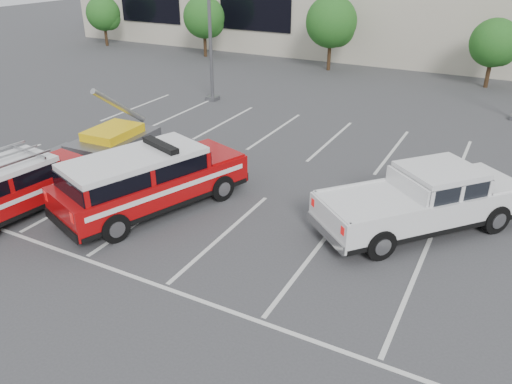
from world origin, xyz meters
TOP-DOWN VIEW (x-y plane):
  - ground at (0.00, 0.00)m, footprint 120.00×120.00m
  - stall_markings at (0.00, 4.50)m, footprint 23.00×15.00m
  - tree_far_left at (-24.91, 22.05)m, footprint 2.77×2.77m
  - tree_left at (-14.91, 22.05)m, footprint 3.07×3.07m
  - tree_mid_left at (-4.91, 22.05)m, footprint 3.37×3.37m
  - tree_mid_right at (5.09, 22.05)m, footprint 2.77×2.77m
  - light_pole_left at (-8.00, 12.00)m, footprint 0.90×0.60m
  - fire_chief_suv at (-2.90, 0.34)m, footprint 4.12×6.44m
  - white_pickup at (4.94, 3.10)m, footprint 5.66×6.03m
  - ladder_suv at (-6.50, -1.97)m, footprint 2.55×5.18m
  - utility_rig at (-6.80, 2.79)m, footprint 3.02×3.67m

SIDE VIEW (x-z plane):
  - ground at x=0.00m, z-range 0.00..0.00m
  - stall_markings at x=0.00m, z-range 0.00..0.01m
  - utility_rig at x=-6.80m, z-range -0.92..2.13m
  - white_pickup at x=4.94m, z-range -0.19..1.70m
  - ladder_suv at x=-6.50m, z-range -0.20..1.77m
  - fire_chief_suv at x=-2.90m, z-range -0.19..1.93m
  - tree_far_left at x=-24.91m, z-range 0.51..4.50m
  - tree_mid_right at x=5.09m, z-range 0.51..4.50m
  - tree_left at x=-14.91m, z-range 0.56..4.98m
  - tree_mid_left at x=-4.91m, z-range 0.62..5.46m
  - light_pole_left at x=-8.00m, z-range 0.07..10.31m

